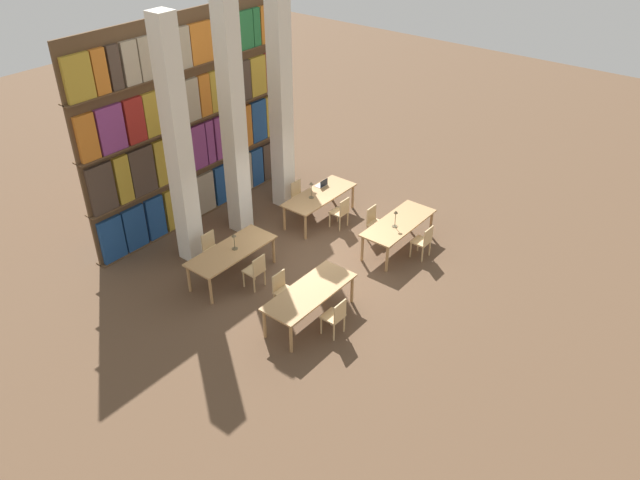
% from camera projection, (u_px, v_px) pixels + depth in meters
% --- Properties ---
extents(ground_plane, '(40.00, 40.00, 0.00)m').
position_uv_depth(ground_plane, '(316.00, 262.00, 15.59)').
color(ground_plane, brown).
extents(bookshelf_bank, '(6.98, 0.35, 5.50)m').
position_uv_depth(bookshelf_bank, '(196.00, 125.00, 16.31)').
color(bookshelf_bank, brown).
rests_on(bookshelf_bank, ground_plane).
extents(pillar_left, '(0.47, 0.47, 6.00)m').
position_uv_depth(pillar_left, '(178.00, 147.00, 14.18)').
color(pillar_left, silver).
rests_on(pillar_left, ground_plane).
extents(pillar_center, '(0.47, 0.47, 6.00)m').
position_uv_depth(pillar_center, '(233.00, 124.00, 15.34)').
color(pillar_center, silver).
rests_on(pillar_center, ground_plane).
extents(pillar_right, '(0.47, 0.47, 6.00)m').
position_uv_depth(pillar_right, '(281.00, 104.00, 16.49)').
color(pillar_right, silver).
rests_on(pillar_right, ground_plane).
extents(reading_table_0, '(2.27, 0.89, 0.77)m').
position_uv_depth(reading_table_0, '(310.00, 294.00, 13.36)').
color(reading_table_0, tan).
rests_on(reading_table_0, ground_plane).
extents(chair_0, '(0.42, 0.40, 0.89)m').
position_uv_depth(chair_0, '(335.00, 316.00, 13.06)').
color(chair_0, tan).
rests_on(chair_0, ground_plane).
extents(chair_1, '(0.42, 0.40, 0.89)m').
position_uv_depth(chair_1, '(283.00, 290.00, 13.82)').
color(chair_1, tan).
rests_on(chair_1, ground_plane).
extents(reading_table_1, '(2.27, 0.89, 0.77)m').
position_uv_depth(reading_table_1, '(399.00, 225.00, 15.76)').
color(reading_table_1, tan).
rests_on(reading_table_1, ground_plane).
extents(chair_2, '(0.42, 0.40, 0.89)m').
position_uv_depth(chair_2, '(423.00, 241.00, 15.50)').
color(chair_2, tan).
rests_on(chair_2, ground_plane).
extents(chair_3, '(0.42, 0.40, 0.89)m').
position_uv_depth(chair_3, '(375.00, 222.00, 16.27)').
color(chair_3, tan).
rests_on(chair_3, ground_plane).
extents(desk_lamp_0, '(0.14, 0.14, 0.46)m').
position_uv_depth(desk_lamp_0, '(396.00, 216.00, 15.37)').
color(desk_lamp_0, brown).
rests_on(desk_lamp_0, reading_table_1).
extents(reading_table_2, '(2.27, 0.89, 0.77)m').
position_uv_depth(reading_table_2, '(232.00, 252.00, 14.70)').
color(reading_table_2, tan).
rests_on(reading_table_2, ground_plane).
extents(chair_4, '(0.42, 0.40, 0.89)m').
position_uv_depth(chair_4, '(256.00, 270.00, 14.45)').
color(chair_4, tan).
rests_on(chair_4, ground_plane).
extents(chair_5, '(0.42, 0.40, 0.89)m').
position_uv_depth(chair_5, '(212.00, 248.00, 15.22)').
color(chair_5, tan).
rests_on(chair_5, ground_plane).
extents(desk_lamp_1, '(0.14, 0.14, 0.42)m').
position_uv_depth(desk_lamp_1, '(234.00, 239.00, 14.54)').
color(desk_lamp_1, brown).
rests_on(desk_lamp_1, reading_table_2).
extents(reading_table_3, '(2.27, 0.89, 0.77)m').
position_uv_depth(reading_table_3, '(320.00, 197.00, 17.00)').
color(reading_table_3, tan).
rests_on(reading_table_3, ground_plane).
extents(chair_6, '(0.42, 0.40, 0.89)m').
position_uv_depth(chair_6, '(341.00, 212.00, 16.72)').
color(chair_6, tan).
rests_on(chair_6, ground_plane).
extents(chair_7, '(0.42, 0.40, 0.89)m').
position_uv_depth(chair_7, '(299.00, 195.00, 17.49)').
color(chair_7, tan).
rests_on(chair_7, ground_plane).
extents(desk_lamp_2, '(0.14, 0.14, 0.47)m').
position_uv_depth(desk_lamp_2, '(311.00, 187.00, 16.62)').
color(desk_lamp_2, brown).
rests_on(desk_lamp_2, reading_table_3).
extents(laptop, '(0.32, 0.22, 0.21)m').
position_uv_depth(laptop, '(322.00, 185.00, 17.34)').
color(laptop, silver).
rests_on(laptop, reading_table_3).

